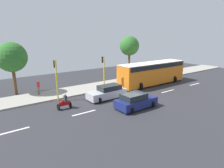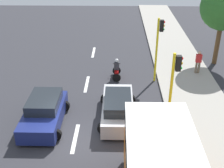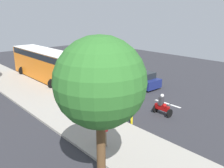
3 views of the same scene
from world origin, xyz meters
The scene contains 12 objects.
ground_plane centered at (0.00, 0.00, -0.05)m, with size 40.00×60.00×0.10m, color #2D2D33.
sidewalk centered at (7.00, 0.00, 0.07)m, with size 4.00×60.00×0.15m, color #9E998E.
lane_stripe_mid centered at (0.00, 0.00, 0.01)m, with size 0.20×2.40×0.01m, color white.
lane_stripe_south centered at (0.00, 6.00, 0.01)m, with size 0.20×2.40×0.01m, color white.
lane_stripe_far_south centered at (0.00, 12.00, 0.01)m, with size 0.20×2.40×0.01m, color white.
car_silver centered at (2.17, 1.87, 0.71)m, with size 2.13×4.49×1.52m.
car_dark_blue centered at (-1.82, 1.32, 0.71)m, with size 2.34×4.13×1.52m.
motorcycle centered at (2.06, 7.01, 0.64)m, with size 0.60×1.30×1.53m.
pedestrian_near_signal centered at (7.99, 7.73, 1.06)m, with size 0.40×0.24×1.69m.
traffic_light_corner centered at (4.85, 0.57, 2.93)m, with size 0.49×0.24×4.50m.
traffic_light_midblock centered at (4.85, 6.64, 2.93)m, with size 0.49×0.24×4.50m.
street_tree_north centered at (9.89, 9.87, 4.46)m, with size 3.45×3.45×6.21m.
Camera 2 is at (2.16, -11.98, 9.45)m, focal length 47.00 mm.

